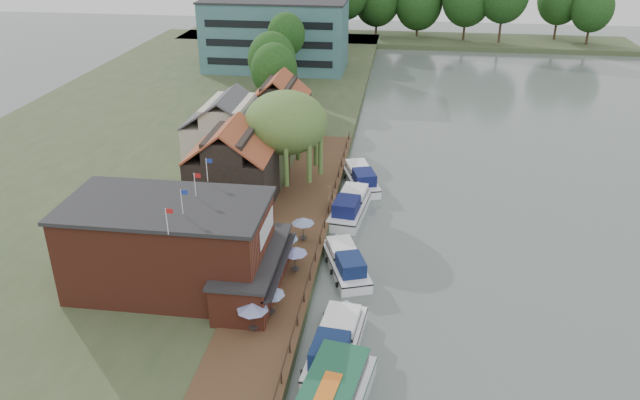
{
  "coord_description": "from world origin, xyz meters",
  "views": [
    {
      "loc": [
        1.28,
        -40.9,
        28.66
      ],
      "look_at": [
        -6.0,
        12.0,
        3.0
      ],
      "focal_mm": 35.0,
      "sensor_mm": 36.0,
      "label": 1
    }
  ],
  "objects_px": {
    "cruiser_1": "(346,259)",
    "cruiser_3": "(360,175)",
    "pub": "(194,247)",
    "umbrella_3": "(295,260)",
    "cruiser_0": "(336,340)",
    "willow": "(286,141)",
    "umbrella_2": "(270,274)",
    "umbrella_5": "(303,229)",
    "cruiser_2": "(351,203)",
    "umbrella_1": "(270,302)",
    "hotel_block": "(276,35)",
    "cottage_c": "(280,108)",
    "cottage_b": "(229,130)",
    "umbrella_4": "(285,246)",
    "umbrella_0": "(253,317)",
    "cottage_a": "(232,165)",
    "swan": "(342,395)"
  },
  "relations": [
    {
      "from": "umbrella_2",
      "to": "cruiser_2",
      "type": "bearing_deg",
      "value": 72.76
    },
    {
      "from": "cruiser_3",
      "to": "swan",
      "type": "xyz_separation_m",
      "value": [
        1.45,
        -33.29,
        -0.95
      ]
    },
    {
      "from": "hotel_block",
      "to": "swan",
      "type": "height_order",
      "value": "hotel_block"
    },
    {
      "from": "cottage_a",
      "to": "umbrella_0",
      "type": "relative_size",
      "value": 3.62
    },
    {
      "from": "cruiser_1",
      "to": "cruiser_3",
      "type": "distance_m",
      "value": 18.1
    },
    {
      "from": "umbrella_0",
      "to": "umbrella_1",
      "type": "xyz_separation_m",
      "value": [
        0.83,
        1.98,
        0.0
      ]
    },
    {
      "from": "cottage_a",
      "to": "umbrella_2",
      "type": "relative_size",
      "value": 3.62
    },
    {
      "from": "pub",
      "to": "umbrella_2",
      "type": "distance_m",
      "value": 6.24
    },
    {
      "from": "umbrella_5",
      "to": "umbrella_1",
      "type": "bearing_deg",
      "value": -92.95
    },
    {
      "from": "cottage_c",
      "to": "umbrella_0",
      "type": "xyz_separation_m",
      "value": [
        5.73,
        -39.02,
        -2.96
      ]
    },
    {
      "from": "hotel_block",
      "to": "cruiser_0",
      "type": "xyz_separation_m",
      "value": [
        19.64,
        -76.37,
        -5.9
      ]
    },
    {
      "from": "umbrella_5",
      "to": "umbrella_3",
      "type": "bearing_deg",
      "value": -88.04
    },
    {
      "from": "cruiser_2",
      "to": "cruiser_3",
      "type": "bearing_deg",
      "value": 93.77
    },
    {
      "from": "pub",
      "to": "cruiser_3",
      "type": "relative_size",
      "value": 2.07
    },
    {
      "from": "willow",
      "to": "umbrella_3",
      "type": "distance_m",
      "value": 17.85
    },
    {
      "from": "umbrella_2",
      "to": "umbrella_5",
      "type": "relative_size",
      "value": 1.0
    },
    {
      "from": "cottage_a",
      "to": "umbrella_4",
      "type": "xyz_separation_m",
      "value": [
        7.05,
        -9.78,
        -2.96
      ]
    },
    {
      "from": "umbrella_0",
      "to": "cottage_b",
      "type": "bearing_deg",
      "value": 107.96
    },
    {
      "from": "umbrella_5",
      "to": "cruiser_1",
      "type": "height_order",
      "value": "umbrella_5"
    },
    {
      "from": "umbrella_2",
      "to": "cruiser_3",
      "type": "distance_m",
      "value": 23.76
    },
    {
      "from": "cottage_a",
      "to": "willow",
      "type": "bearing_deg",
      "value": 48.01
    },
    {
      "from": "cruiser_0",
      "to": "cruiser_1",
      "type": "height_order",
      "value": "cruiser_0"
    },
    {
      "from": "hotel_block",
      "to": "cottage_c",
      "type": "relative_size",
      "value": 2.99
    },
    {
      "from": "cottage_b",
      "to": "cottage_c",
      "type": "bearing_deg",
      "value": 66.04
    },
    {
      "from": "umbrella_1",
      "to": "umbrella_4",
      "type": "height_order",
      "value": "same"
    },
    {
      "from": "umbrella_3",
      "to": "cruiser_3",
      "type": "distance_m",
      "value": 21.07
    },
    {
      "from": "hotel_block",
      "to": "cruiser_3",
      "type": "relative_size",
      "value": 2.63
    },
    {
      "from": "willow",
      "to": "umbrella_2",
      "type": "relative_size",
      "value": 4.39
    },
    {
      "from": "umbrella_5",
      "to": "cruiser_2",
      "type": "distance_m",
      "value": 8.88
    },
    {
      "from": "umbrella_3",
      "to": "cruiser_0",
      "type": "height_order",
      "value": "umbrella_3"
    },
    {
      "from": "umbrella_1",
      "to": "willow",
      "type": "bearing_deg",
      "value": 97.56
    },
    {
      "from": "cottage_a",
      "to": "swan",
      "type": "distance_m",
      "value": 28.49
    },
    {
      "from": "willow",
      "to": "cruiser_2",
      "type": "relative_size",
      "value": 1.02
    },
    {
      "from": "umbrella_5",
      "to": "swan",
      "type": "bearing_deg",
      "value": -73.24
    },
    {
      "from": "pub",
      "to": "umbrella_2",
      "type": "relative_size",
      "value": 8.42
    },
    {
      "from": "umbrella_1",
      "to": "cruiser_0",
      "type": "relative_size",
      "value": 0.23
    },
    {
      "from": "umbrella_0",
      "to": "umbrella_4",
      "type": "distance_m",
      "value": 10.24
    },
    {
      "from": "umbrella_1",
      "to": "pub",
      "type": "bearing_deg",
      "value": 155.14
    },
    {
      "from": "umbrella_0",
      "to": "cruiser_0",
      "type": "height_order",
      "value": "umbrella_0"
    },
    {
      "from": "cottage_a",
      "to": "cruiser_3",
      "type": "distance_m",
      "value": 15.44
    },
    {
      "from": "pub",
      "to": "cruiser_0",
      "type": "distance_m",
      "value": 13.27
    },
    {
      "from": "willow",
      "to": "cruiser_3",
      "type": "height_order",
      "value": "willow"
    },
    {
      "from": "cottage_b",
      "to": "umbrella_1",
      "type": "bearing_deg",
      "value": -69.37
    },
    {
      "from": "cottage_c",
      "to": "swan",
      "type": "xyz_separation_m",
      "value": [
        12.51,
        -43.57,
        -5.03
      ]
    },
    {
      "from": "umbrella_5",
      "to": "willow",
      "type": "bearing_deg",
      "value": 107.22
    },
    {
      "from": "umbrella_1",
      "to": "umbrella_2",
      "type": "distance_m",
      "value": 3.72
    },
    {
      "from": "umbrella_3",
      "to": "cruiser_1",
      "type": "xyz_separation_m",
      "value": [
        3.9,
        2.61,
        -1.17
      ]
    },
    {
      "from": "willow",
      "to": "umbrella_4",
      "type": "relative_size",
      "value": 4.39
    },
    {
      "from": "hotel_block",
      "to": "cruiser_1",
      "type": "height_order",
      "value": "hotel_block"
    },
    {
      "from": "cruiser_1",
      "to": "cottage_c",
      "type": "bearing_deg",
      "value": 91.8
    }
  ]
}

